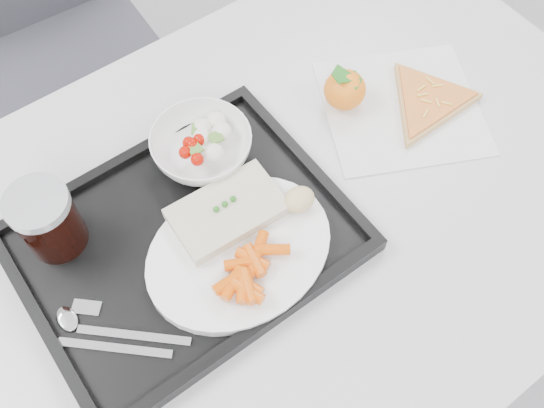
% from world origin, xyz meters
% --- Properties ---
extents(table, '(1.20, 0.80, 0.75)m').
position_xyz_m(table, '(0.00, 0.30, 0.68)').
color(table, '#BBBBBE').
rests_on(table, ground).
extents(chair, '(0.44, 0.44, 0.93)m').
position_xyz_m(chair, '(-0.06, 1.10, 0.54)').
color(chair, '#313038').
rests_on(chair, ground).
extents(tray, '(0.45, 0.35, 0.03)m').
position_xyz_m(tray, '(-0.14, 0.33, 0.76)').
color(tray, black).
rests_on(tray, table).
extents(dinner_plate, '(0.27, 0.27, 0.02)m').
position_xyz_m(dinner_plate, '(-0.09, 0.26, 0.77)').
color(dinner_plate, white).
rests_on(dinner_plate, tray).
extents(fish_fillet, '(0.16, 0.10, 0.03)m').
position_xyz_m(fish_fillet, '(-0.07, 0.32, 0.79)').
color(fish_fillet, beige).
rests_on(fish_fillet, dinner_plate).
extents(bread_roll, '(0.05, 0.05, 0.03)m').
position_xyz_m(bread_roll, '(0.02, 0.27, 0.80)').
color(bread_roll, '#DFCB86').
rests_on(bread_roll, dinner_plate).
extents(salad_bowl, '(0.15, 0.15, 0.05)m').
position_xyz_m(salad_bowl, '(-0.04, 0.44, 0.79)').
color(salad_bowl, white).
rests_on(salad_bowl, tray).
extents(cola_glass, '(0.09, 0.09, 0.11)m').
position_xyz_m(cola_glass, '(-0.28, 0.43, 0.82)').
color(cola_glass, black).
rests_on(cola_glass, tray).
extents(cutlery, '(0.15, 0.15, 0.01)m').
position_xyz_m(cutlery, '(-0.30, 0.28, 0.77)').
color(cutlery, silver).
rests_on(cutlery, tray).
extents(napkin, '(0.33, 0.33, 0.00)m').
position_xyz_m(napkin, '(0.28, 0.33, 0.75)').
color(napkin, silver).
rests_on(napkin, table).
extents(tangerine, '(0.07, 0.07, 0.07)m').
position_xyz_m(tangerine, '(0.21, 0.40, 0.79)').
color(tangerine, '#DF5609').
rests_on(tangerine, napkin).
extents(pizza_slice, '(0.28, 0.28, 0.02)m').
position_xyz_m(pizza_slice, '(0.32, 0.31, 0.76)').
color(pizza_slice, tan).
rests_on(pizza_slice, napkin).
extents(carrot_pile, '(0.12, 0.09, 0.02)m').
position_xyz_m(carrot_pile, '(-0.10, 0.22, 0.80)').
color(carrot_pile, '#DC5208').
rests_on(carrot_pile, dinner_plate).
extents(salad_contents, '(0.10, 0.08, 0.02)m').
position_xyz_m(salad_contents, '(-0.03, 0.44, 0.80)').
color(salad_contents, '#A60C01').
rests_on(salad_contents, salad_bowl).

